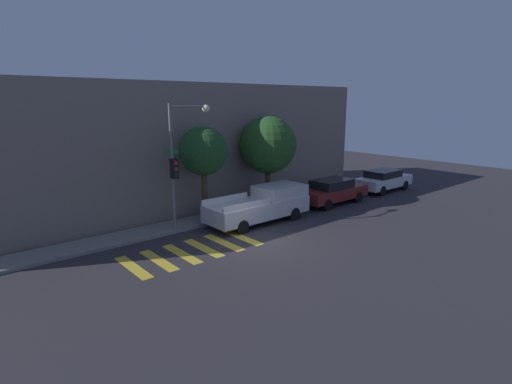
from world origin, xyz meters
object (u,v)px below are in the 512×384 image
(sedan_near_corner, at_px, (332,191))
(tree_midblock, at_px, (268,145))
(pickup_truck, at_px, (262,204))
(traffic_light_pole, at_px, (181,153))
(tree_near_corner, at_px, (203,152))
(sedan_middle, at_px, (383,180))

(sedan_near_corner, height_order, tree_midblock, tree_midblock)
(sedan_near_corner, bearing_deg, pickup_truck, -180.00)
(traffic_light_pole, height_order, sedan_near_corner, traffic_light_pole)
(tree_near_corner, distance_m, tree_midblock, 4.29)
(traffic_light_pole, distance_m, tree_midblock, 5.89)
(sedan_near_corner, bearing_deg, sedan_middle, 0.00)
(pickup_truck, bearing_deg, sedan_near_corner, 0.00)
(pickup_truck, relative_size, sedan_near_corner, 1.19)
(pickup_truck, bearing_deg, traffic_light_pole, 161.69)
(sedan_near_corner, distance_m, tree_near_corner, 8.55)
(sedan_near_corner, height_order, tree_near_corner, tree_near_corner)
(traffic_light_pole, height_order, sedan_middle, traffic_light_pole)
(tree_near_corner, relative_size, tree_midblock, 0.92)
(sedan_middle, height_order, tree_midblock, tree_midblock)
(sedan_middle, relative_size, tree_near_corner, 0.93)
(traffic_light_pole, relative_size, sedan_middle, 1.32)
(traffic_light_pole, xyz_separation_m, tree_near_corner, (1.57, 0.57, -0.13))
(tree_near_corner, bearing_deg, traffic_light_pole, -160.09)
(sedan_near_corner, bearing_deg, traffic_light_pole, 172.31)
(tree_near_corner, xyz_separation_m, tree_midblock, (4.29, -0.00, 0.03))
(sedan_middle, bearing_deg, sedan_near_corner, 180.00)
(tree_midblock, bearing_deg, pickup_truck, -137.54)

